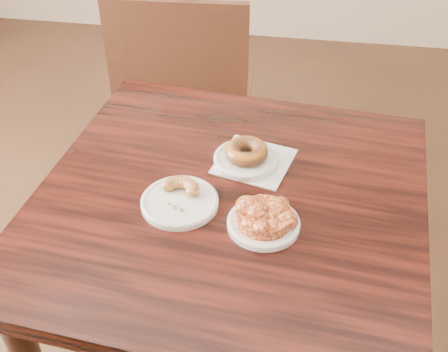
% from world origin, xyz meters
% --- Properties ---
extents(cafe_table, '(0.90, 0.90, 0.75)m').
position_xyz_m(cafe_table, '(-0.17, 0.09, 0.38)').
color(cafe_table, black).
rests_on(cafe_table, floor).
extents(chair_far, '(0.52, 0.52, 0.90)m').
position_xyz_m(chair_far, '(-0.45, 0.97, 0.45)').
color(chair_far, black).
rests_on(chair_far, floor).
extents(napkin, '(0.19, 0.19, 0.00)m').
position_xyz_m(napkin, '(-0.13, 0.22, 0.75)').
color(napkin, silver).
rests_on(napkin, cafe_table).
extents(plate_donut, '(0.15, 0.15, 0.01)m').
position_xyz_m(plate_donut, '(-0.15, 0.21, 0.76)').
color(plate_donut, white).
rests_on(plate_donut, napkin).
extents(plate_cruller, '(0.16, 0.16, 0.01)m').
position_xyz_m(plate_cruller, '(-0.27, 0.05, 0.76)').
color(plate_cruller, white).
rests_on(plate_cruller, cafe_table).
extents(plate_fritter, '(0.15, 0.15, 0.01)m').
position_xyz_m(plate_fritter, '(-0.08, 0.01, 0.76)').
color(plate_fritter, white).
rests_on(plate_fritter, cafe_table).
extents(glazed_donut, '(0.10, 0.10, 0.03)m').
position_xyz_m(glazed_donut, '(-0.15, 0.21, 0.78)').
color(glazed_donut, brown).
rests_on(glazed_donut, plate_donut).
extents(apple_fritter, '(0.15, 0.15, 0.04)m').
position_xyz_m(apple_fritter, '(-0.08, 0.01, 0.78)').
color(apple_fritter, '#4B1608').
rests_on(apple_fritter, plate_fritter).
extents(cruller_fragment, '(0.10, 0.10, 0.03)m').
position_xyz_m(cruller_fragment, '(-0.27, 0.05, 0.78)').
color(cruller_fragment, brown).
rests_on(cruller_fragment, plate_cruller).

